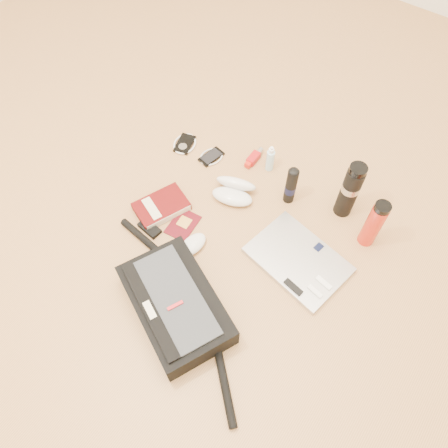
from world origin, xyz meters
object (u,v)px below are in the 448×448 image
at_px(book, 161,207).
at_px(thermos_red, 374,224).
at_px(messenger_bag, 175,304).
at_px(laptop, 298,260).
at_px(thermos_black, 350,190).

height_order(book, thermos_red, thermos_red).
height_order(messenger_bag, book, messenger_bag).
relative_size(laptop, book, 1.64).
xyz_separation_m(book, thermos_red, (0.73, 0.35, 0.10)).
height_order(laptop, thermos_black, thermos_black).
bearing_deg(laptop, thermos_black, 95.91).
distance_m(thermos_black, thermos_red, 0.16).
xyz_separation_m(messenger_bag, laptop, (0.25, 0.41, -0.04)).
distance_m(messenger_bag, thermos_red, 0.77).
bearing_deg(thermos_black, messenger_bag, -111.13).
relative_size(messenger_bag, thermos_black, 2.93).
distance_m(messenger_bag, thermos_black, 0.77).
relative_size(messenger_bag, thermos_red, 3.38).
bearing_deg(laptop, messenger_bag, -110.62).
height_order(book, thermos_black, thermos_black).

